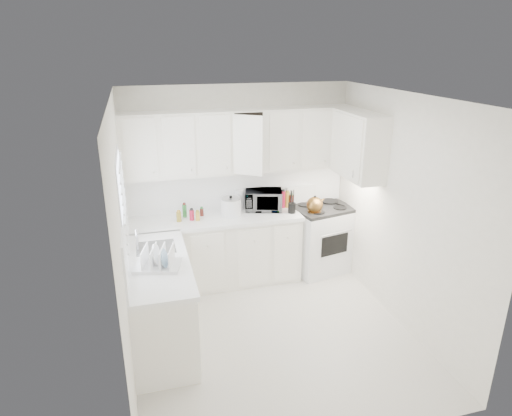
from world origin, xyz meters
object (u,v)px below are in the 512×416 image
object	(u,v)px
stove	(321,230)
utensil_crock	(292,201)
microwave	(263,198)
tea_kettle	(315,204)
dish_rack	(157,256)
rice_cooker	(231,205)

from	to	relation	value
stove	utensil_crock	world-z (taller)	utensil_crock
stove	microwave	distance (m)	0.97
microwave	utensil_crock	xyz separation A→B (m)	(0.33, -0.23, -0.00)
microwave	utensil_crock	distance (m)	0.40
tea_kettle	utensil_crock	world-z (taller)	utensil_crock
dish_rack	tea_kettle	bearing A→B (deg)	41.42
rice_cooker	utensil_crock	xyz separation A→B (m)	(0.80, -0.13, 0.03)
stove	dish_rack	bearing A→B (deg)	-164.13
stove	tea_kettle	size ratio (longest dim) A/B	4.46
microwave	dish_rack	xyz separation A→B (m)	(-1.50, -1.34, -0.04)
stove	dish_rack	xyz separation A→B (m)	(-2.31, -1.23, 0.46)
tea_kettle	microwave	distance (m)	0.69
microwave	dish_rack	size ratio (longest dim) A/B	1.09
rice_cooker	utensil_crock	world-z (taller)	utensil_crock
stove	tea_kettle	bearing A→B (deg)	-150.53
microwave	rice_cooker	size ratio (longest dim) A/B	1.84
microwave	rice_cooker	world-z (taller)	microwave
tea_kettle	microwave	xyz separation A→B (m)	(-0.63, 0.27, 0.05)
stove	microwave	bearing A→B (deg)	159.91
utensil_crock	rice_cooker	bearing A→B (deg)	170.48
microwave	rice_cooker	xyz separation A→B (m)	(-0.47, -0.09, -0.03)
dish_rack	utensil_crock	bearing A→B (deg)	46.20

